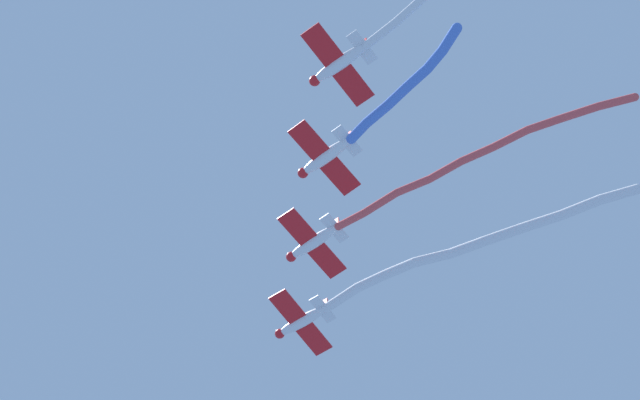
{
  "coord_description": "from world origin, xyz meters",
  "views": [
    {
      "loc": [
        52.59,
        -30.35,
        2.53
      ],
      "look_at": [
        16.17,
        -4.26,
        84.24
      ],
      "focal_mm": 60.61,
      "sensor_mm": 36.0,
      "label": 1
    }
  ],
  "objects": [
    {
      "name": "airplane_lead",
      "position": [
        4.99,
        1.65,
        83.88
      ],
      "size": [
        6.09,
        7.91,
        1.96
      ],
      "rotation": [
        0.0,
        0.0,
        3.5
      ],
      "color": "white"
    },
    {
      "name": "smoke_trail_lead",
      "position": [
        20.72,
        8.86,
        83.07
      ],
      "size": [
        26.57,
        14.64,
        2.13
      ],
      "color": "white"
    },
    {
      "name": "airplane_left_wing",
      "position": [
        12.36,
        -2.31,
        84.13
      ],
      "size": [
        6.09,
        7.95,
        1.96
      ],
      "rotation": [
        0.0,
        0.0,
        3.44
      ],
      "color": "white"
    },
    {
      "name": "smoke_trail_left_wing",
      "position": [
        27.48,
        3.89,
        83.49
      ],
      "size": [
        24.97,
        12.53,
        2.06
      ],
      "color": "#DB4C4C"
    },
    {
      "name": "airplane_right_wing",
      "position": [
        19.73,
        -6.28,
        84.38
      ],
      "size": [
        6.08,
        7.96,
        1.96
      ],
      "rotation": [
        0.0,
        0.0,
        3.42
      ],
      "color": "white"
    },
    {
      "name": "smoke_trail_right_wing",
      "position": [
        28.88,
        -4.82,
        83.99
      ],
      "size": [
        13.78,
        1.99,
        1.77
      ],
      "color": "#4C75DB"
    },
    {
      "name": "airplane_slot",
      "position": [
        27.1,
        -10.24,
        84.63
      ],
      "size": [
        6.09,
        7.94,
        1.96
      ],
      "rotation": [
        0.0,
        0.0,
        3.45
      ],
      "color": "white"
    }
  ]
}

